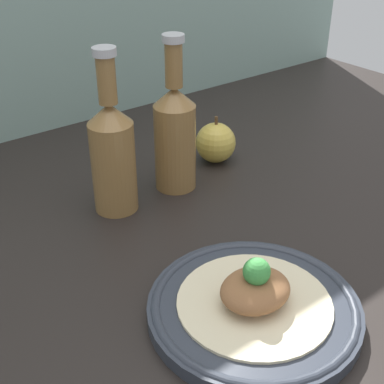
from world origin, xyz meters
The scene contains 6 objects.
ground_plane centered at (0.00, 0.00, -2.00)cm, with size 180.00×110.00×4.00cm, color black.
plate centered at (-3.98, -15.99, 1.17)cm, with size 26.22×26.22×2.19cm.
plated_food centered at (-3.98, -15.99, 3.61)cm, with size 18.96×18.96×6.70cm.
cider_bottle_left centered at (-4.41, 16.10, 10.00)cm, with size 7.04×7.04×26.31cm.
cider_bottle_right centered at (7.50, 16.10, 10.00)cm, with size 7.04×7.04×26.31cm.
apple centered at (19.13, 19.26, 3.79)cm, with size 7.56×7.56×9.01cm.
Camera 1 is at (-39.94, -50.40, 46.46)cm, focal length 50.00 mm.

